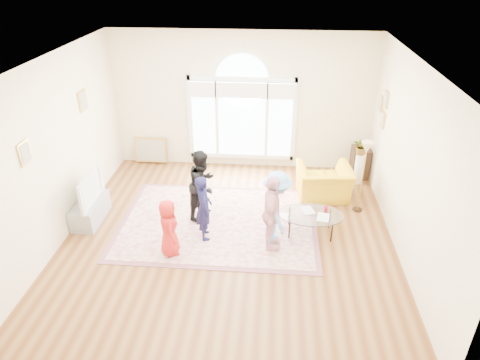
# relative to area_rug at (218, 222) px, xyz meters

# --- Properties ---
(ground) EXTENTS (6.00, 6.00, 0.00)m
(ground) POSITION_rel_area_rug_xyz_m (0.25, -0.40, -0.01)
(ground) COLOR brown
(ground) RESTS_ON ground
(room_shell) EXTENTS (6.00, 6.00, 6.00)m
(room_shell) POSITION_rel_area_rug_xyz_m (0.26, 2.43, 1.56)
(room_shell) COLOR beige
(room_shell) RESTS_ON ground
(area_rug) EXTENTS (3.60, 2.60, 0.02)m
(area_rug) POSITION_rel_area_rug_xyz_m (0.00, 0.00, 0.00)
(area_rug) COLOR beige
(area_rug) RESTS_ON ground
(rug_border) EXTENTS (3.80, 2.80, 0.01)m
(rug_border) POSITION_rel_area_rug_xyz_m (0.00, 0.00, -0.00)
(rug_border) COLOR #804E55
(rug_border) RESTS_ON ground
(tv_console) EXTENTS (0.45, 1.00, 0.42)m
(tv_console) POSITION_rel_area_rug_xyz_m (-2.50, -0.10, 0.20)
(tv_console) COLOR #93969B
(tv_console) RESTS_ON ground
(television) EXTENTS (0.17, 1.04, 0.60)m
(television) POSITION_rel_area_rug_xyz_m (-2.49, -0.10, 0.71)
(television) COLOR black
(television) RESTS_ON tv_console
(coffee_table) EXTENTS (1.21, 0.79, 0.54)m
(coffee_table) POSITION_rel_area_rug_xyz_m (1.75, -0.19, 0.39)
(coffee_table) COLOR silver
(coffee_table) RESTS_ON ground
(armchair) EXTENTS (1.19, 1.07, 0.71)m
(armchair) POSITION_rel_area_rug_xyz_m (2.10, 1.17, 0.34)
(armchair) COLOR gold
(armchair) RESTS_ON ground
(side_cabinet) EXTENTS (0.40, 0.50, 0.70)m
(side_cabinet) POSITION_rel_area_rug_xyz_m (3.03, 2.24, 0.34)
(side_cabinet) COLOR black
(side_cabinet) RESTS_ON ground
(floor_lamp) EXTENTS (0.27, 0.27, 1.51)m
(floor_lamp) POSITION_rel_area_rug_xyz_m (2.78, 0.71, 1.27)
(floor_lamp) COLOR black
(floor_lamp) RESTS_ON ground
(plant_pedestal) EXTENTS (0.20, 0.20, 0.70)m
(plant_pedestal) POSITION_rel_area_rug_xyz_m (2.95, 1.89, 0.34)
(plant_pedestal) COLOR white
(plant_pedestal) RESTS_ON ground
(potted_plant) EXTENTS (0.46, 0.44, 0.41)m
(potted_plant) POSITION_rel_area_rug_xyz_m (2.95, 1.89, 0.90)
(potted_plant) COLOR #33722D
(potted_plant) RESTS_ON plant_pedestal
(leaning_picture) EXTENTS (0.80, 0.14, 0.62)m
(leaning_picture) POSITION_rel_area_rug_xyz_m (-1.99, 2.50, -0.01)
(leaning_picture) COLOR tan
(leaning_picture) RESTS_ON ground
(child_red) EXTENTS (0.49, 0.59, 1.04)m
(child_red) POSITION_rel_area_rug_xyz_m (-0.71, -1.00, 0.53)
(child_red) COLOR red
(child_red) RESTS_ON area_rug
(child_navy) EXTENTS (0.41, 0.52, 1.24)m
(child_navy) POSITION_rel_area_rug_xyz_m (-0.18, -0.48, 0.63)
(child_navy) COLOR #13143B
(child_navy) RESTS_ON area_rug
(child_black) EXTENTS (0.75, 0.83, 1.41)m
(child_black) POSITION_rel_area_rug_xyz_m (-0.31, 0.22, 0.71)
(child_black) COLOR black
(child_black) RESTS_ON area_rug
(child_pink) EXTENTS (0.36, 0.83, 1.41)m
(child_pink) POSITION_rel_area_rug_xyz_m (1.02, -0.70, 0.71)
(child_pink) COLOR #F7ACBD
(child_pink) RESTS_ON area_rug
(child_blue) EXTENTS (0.67, 0.97, 1.38)m
(child_blue) POSITION_rel_area_rug_xyz_m (1.11, -0.50, 0.70)
(child_blue) COLOR #6DA5EA
(child_blue) RESTS_ON area_rug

